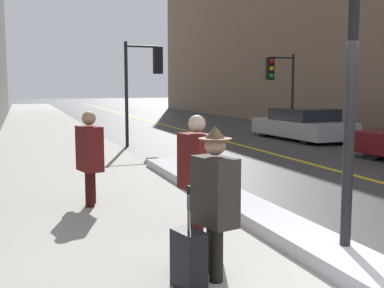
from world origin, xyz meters
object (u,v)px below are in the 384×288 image
at_px(lamp_post, 354,0).
at_px(traffic_light_near, 146,71).
at_px(pedestrian_trailing, 197,168).
at_px(rolling_suitcase, 189,260).
at_px(pedestrian_in_glasses, 214,196).
at_px(parked_car_silver, 302,125).
at_px(pedestrian_with_shoulder_bag, 89,154).
at_px(traffic_light_far, 278,77).

xyz_separation_m(lamp_post, traffic_light_near, (0.58, 11.46, -0.42)).
xyz_separation_m(traffic_light_near, pedestrian_trailing, (-1.81, -9.88, -1.61)).
relative_size(pedestrian_trailing, rolling_suitcase, 1.71).
height_order(lamp_post, pedestrian_in_glasses, lamp_post).
xyz_separation_m(lamp_post, parked_car_silver, (6.59, 11.31, -2.37)).
bearing_deg(rolling_suitcase, pedestrian_in_glasses, 106.33).
bearing_deg(pedestrian_with_shoulder_bag, traffic_light_near, 145.35).
distance_m(lamp_post, traffic_light_far, 14.51).
relative_size(traffic_light_far, parked_car_silver, 0.74).
xyz_separation_m(pedestrian_trailing, parked_car_silver, (7.83, 9.73, -0.34)).
relative_size(traffic_light_near, parked_car_silver, 0.77).
distance_m(pedestrian_in_glasses, rolling_suitcase, 0.70).
relative_size(pedestrian_trailing, parked_car_silver, 0.36).
bearing_deg(pedestrian_with_shoulder_bag, rolling_suitcase, -7.02).
relative_size(lamp_post, pedestrian_in_glasses, 3.04).
distance_m(pedestrian_trailing, pedestrian_with_shoulder_bag, 2.36).
bearing_deg(traffic_light_near, parked_car_silver, -2.38).
bearing_deg(pedestrian_in_glasses, rolling_suitcase, -73.67).
bearing_deg(lamp_post, traffic_light_near, 87.12).
bearing_deg(parked_car_silver, pedestrian_in_glasses, 140.95).
xyz_separation_m(traffic_light_near, traffic_light_far, (5.90, 1.51, -0.12)).
distance_m(pedestrian_in_glasses, pedestrian_trailing, 1.55).
distance_m(traffic_light_far, pedestrian_with_shoulder_bag, 12.97).
bearing_deg(parked_car_silver, traffic_light_near, 85.59).
xyz_separation_m(traffic_light_far, parked_car_silver, (0.12, -1.66, -1.83)).
bearing_deg(pedestrian_with_shoulder_bag, parked_car_silver, 116.63).
distance_m(pedestrian_trailing, rolling_suitcase, 1.94).
relative_size(traffic_light_far, pedestrian_trailing, 2.04).
height_order(pedestrian_trailing, rolling_suitcase, pedestrian_trailing).
relative_size(pedestrian_with_shoulder_bag, rolling_suitcase, 1.68).
distance_m(lamp_post, parked_car_silver, 13.30).
bearing_deg(parked_car_silver, lamp_post, 146.79).
distance_m(traffic_light_near, traffic_light_far, 6.09).
xyz_separation_m(lamp_post, pedestrian_trailing, (-1.24, 1.58, -2.02)).
relative_size(traffic_light_far, pedestrian_in_glasses, 2.07).
bearing_deg(traffic_light_far, pedestrian_with_shoulder_bag, 43.74).
distance_m(traffic_light_near, pedestrian_with_shoulder_bag, 8.53).
xyz_separation_m(traffic_light_far, rolling_suitcase, (-8.42, -13.10, -2.09)).
bearing_deg(rolling_suitcase, pedestrian_with_shoulder_bag, 172.98).
bearing_deg(rolling_suitcase, lamp_post, 79.99).
relative_size(lamp_post, traffic_light_far, 1.47).
xyz_separation_m(traffic_light_near, pedestrian_with_shoulder_bag, (-2.97, -7.83, -1.63)).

